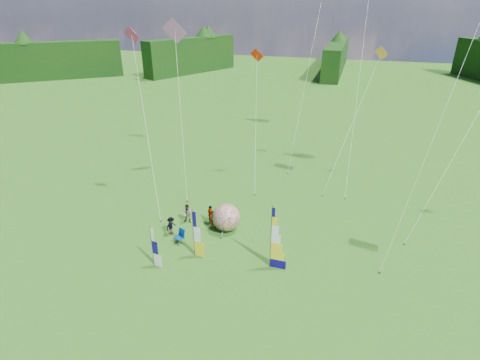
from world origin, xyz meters
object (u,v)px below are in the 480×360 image
(bol_inflatable, at_px, (226,217))
(kite_whale, at_px, (359,77))
(spectator_a, at_px, (213,220))
(spectator_d, at_px, (211,215))
(spectator_b, at_px, (188,214))
(camp_chair, at_px, (179,237))
(feather_banner_main, at_px, (271,238))
(side_banner_left, at_px, (194,234))
(side_banner_far, at_px, (152,247))
(spectator_c, at_px, (171,226))

(bol_inflatable, bearing_deg, kite_whale, 59.08)
(spectator_a, height_order, spectator_d, spectator_a)
(bol_inflatable, relative_size, spectator_b, 1.34)
(camp_chair, bearing_deg, bol_inflatable, 68.98)
(feather_banner_main, height_order, spectator_b, feather_banner_main)
(side_banner_left, relative_size, spectator_b, 2.22)
(spectator_b, distance_m, camp_chair, 3.00)
(side_banner_left, relative_size, side_banner_far, 1.19)
(feather_banner_main, height_order, spectator_d, feather_banner_main)
(camp_chair, xyz_separation_m, kite_whale, (11.63, 17.58, 9.46))
(feather_banner_main, bearing_deg, bol_inflatable, 142.17)
(feather_banner_main, xyz_separation_m, bol_inflatable, (-4.43, 3.56, -1.24))
(spectator_b, bearing_deg, camp_chair, -82.45)
(side_banner_left, xyz_separation_m, side_banner_far, (-2.27, -1.89, -0.30))
(feather_banner_main, height_order, bol_inflatable, feather_banner_main)
(spectator_c, height_order, spectator_d, spectator_d)
(bol_inflatable, xyz_separation_m, spectator_b, (-3.40, 0.08, -0.28))
(spectator_b, bearing_deg, kite_whale, 46.33)
(bol_inflatable, bearing_deg, spectator_c, -153.65)
(spectator_d, distance_m, camp_chair, 3.62)
(spectator_c, distance_m, spectator_d, 3.43)
(side_banner_far, relative_size, spectator_c, 2.02)
(bol_inflatable, relative_size, camp_chair, 1.92)
(side_banner_far, bearing_deg, spectator_b, 101.48)
(spectator_a, distance_m, spectator_c, 3.36)
(side_banner_left, distance_m, side_banner_far, 2.97)
(side_banner_far, relative_size, spectator_a, 1.84)
(side_banner_left, height_order, kite_whale, kite_whale)
(bol_inflatable, relative_size, spectator_d, 1.39)
(spectator_d, relative_size, camp_chair, 1.39)
(spectator_a, bearing_deg, bol_inflatable, -15.30)
(spectator_a, height_order, spectator_c, spectator_a)
(spectator_c, relative_size, spectator_d, 0.95)
(camp_chair, bearing_deg, kite_whale, 80.10)
(spectator_b, xyz_separation_m, camp_chair, (0.59, -2.93, -0.25))
(feather_banner_main, bearing_deg, side_banner_far, -162.93)
(spectator_d, bearing_deg, kite_whale, -80.73)
(spectator_b, height_order, spectator_d, spectator_b)
(feather_banner_main, bearing_deg, spectator_d, 146.56)
(spectator_c, bearing_deg, kite_whale, -21.91)
(spectator_a, relative_size, spectator_d, 1.04)
(feather_banner_main, bearing_deg, camp_chair, 175.38)
(spectator_a, xyz_separation_m, spectator_c, (-2.91, -1.68, -0.07))
(bol_inflatable, height_order, kite_whale, kite_whale)
(kite_whale, bearing_deg, feather_banner_main, -98.78)
(spectator_a, height_order, kite_whale, kite_whale)
(side_banner_left, distance_m, camp_chair, 2.40)
(spectator_d, bearing_deg, side_banner_left, 141.48)
(feather_banner_main, height_order, spectator_a, feather_banner_main)
(side_banner_left, relative_size, spectator_c, 2.41)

